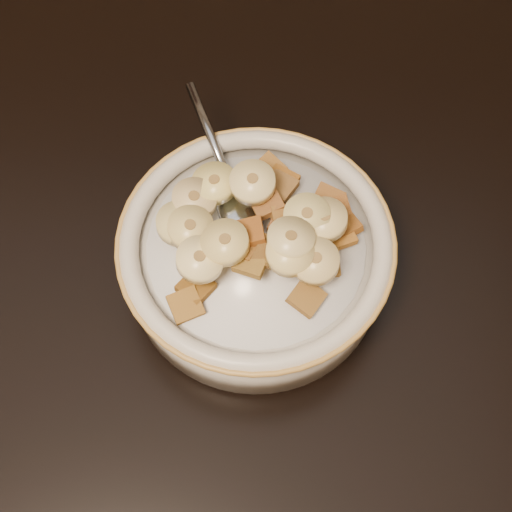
{
  "coord_description": "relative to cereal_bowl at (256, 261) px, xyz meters",
  "views": [
    {
      "loc": [
        0.27,
        -0.27,
        1.22
      ],
      "look_at": [
        0.27,
        -0.04,
        0.78
      ],
      "focal_mm": 50.0,
      "sensor_mm": 36.0,
      "label": 1
    }
  ],
  "objects": [
    {
      "name": "banana_slice_6",
      "position": [
        -0.04,
        0.03,
        0.04
      ],
      "size": [
        0.03,
        0.03,
        0.01
      ],
      "primitive_type": "cylinder",
      "rotation": [
        0.11,
        -0.02,
        1.68
      ],
      "color": "tan",
      "rests_on": "milk"
    },
    {
      "name": "cereal_square_15",
      "position": [
        0.06,
        0.01,
        0.03
      ],
      "size": [
        0.03,
        0.03,
        0.01
      ],
      "primitive_type": "cube",
      "rotation": [
        -0.22,
        -0.09,
        0.52
      ],
      "color": "brown",
      "rests_on": "milk"
    },
    {
      "name": "cereal_square_7",
      "position": [
        0.01,
        0.06,
        0.03
      ],
      "size": [
        0.03,
        0.03,
        0.01
      ],
      "primitive_type": "cube",
      "rotation": [
        -0.18,
        -0.01,
        2.33
      ],
      "color": "brown",
      "rests_on": "milk"
    },
    {
      "name": "banana_slice_3",
      "position": [
        -0.04,
        0.0,
        0.04
      ],
      "size": [
        0.04,
        0.04,
        0.01
      ],
      "primitive_type": "cylinder",
      "rotation": [
        0.08,
        -0.1,
        2.06
      ],
      "color": "#CFC47D",
      "rests_on": "milk"
    },
    {
      "name": "cereal_square_16",
      "position": [
        -0.04,
        -0.03,
        0.03
      ],
      "size": [
        0.03,
        0.03,
        0.01
      ],
      "primitive_type": "cube",
      "rotation": [
        -0.01,
        0.06,
        0.9
      ],
      "color": "brown",
      "rests_on": "milk"
    },
    {
      "name": "banana_slice_5",
      "position": [
        -0.0,
        0.03,
        0.05
      ],
      "size": [
        0.04,
        0.04,
        0.01
      ],
      "primitive_type": "cylinder",
      "rotation": [
        0.04,
        -0.1,
        0.77
      ],
      "color": "#FAE48C",
      "rests_on": "milk"
    },
    {
      "name": "cereal_square_8",
      "position": [
        -0.0,
        -0.0,
        0.05
      ],
      "size": [
        0.02,
        0.02,
        0.01
      ],
      "primitive_type": "cube",
      "rotation": [
        -0.16,
        0.12,
        1.75
      ],
      "color": "brown",
      "rests_on": "milk"
    },
    {
      "name": "cereal_square_9",
      "position": [
        0.02,
        0.05,
        0.03
      ],
      "size": [
        0.03,
        0.03,
        0.01
      ],
      "primitive_type": "cube",
      "rotation": [
        -0.16,
        -0.06,
        2.65
      ],
      "color": "brown",
      "rests_on": "milk"
    },
    {
      "name": "cereal_square_6",
      "position": [
        -0.0,
        -0.02,
        0.04
      ],
      "size": [
        0.03,
        0.03,
        0.01
      ],
      "primitive_type": "cube",
      "rotation": [
        -0.07,
        0.01,
        1.21
      ],
      "color": "olive",
      "rests_on": "milk"
    },
    {
      "name": "banana_slice_7",
      "position": [
        -0.02,
        -0.01,
        0.05
      ],
      "size": [
        0.04,
        0.04,
        0.01
      ],
      "primitive_type": "cylinder",
      "rotation": [
        -0.09,
        -0.08,
        1.0
      ],
      "color": "tan",
      "rests_on": "milk"
    },
    {
      "name": "cereal_square_3",
      "position": [
        -0.04,
        -0.05,
        0.03
      ],
      "size": [
        0.03,
        0.03,
        0.01
      ],
      "primitive_type": "cube",
      "rotation": [
        0.23,
        0.01,
        0.45
      ],
      "color": "olive",
      "rests_on": "milk"
    },
    {
      "name": "cereal_square_19",
      "position": [
        0.05,
        -0.02,
        0.03
      ],
      "size": [
        0.02,
        0.02,
        0.01
      ],
      "primitive_type": "cube",
      "rotation": [
        0.2,
        0.11,
        0.11
      ],
      "color": "brown",
      "rests_on": "milk"
    },
    {
      "name": "cereal_square_18",
      "position": [
        0.06,
        0.02,
        0.03
      ],
      "size": [
        0.02,
        0.03,
        0.01
      ],
      "primitive_type": "cube",
      "rotation": [
        0.19,
        -0.05,
        0.28
      ],
      "color": "#985C24",
      "rests_on": "milk"
    },
    {
      "name": "cereal_square_17",
      "position": [
        -0.01,
        -0.01,
        0.04
      ],
      "size": [
        0.03,
        0.03,
        0.01
      ],
      "primitive_type": "cube",
      "rotation": [
        0.08,
        0.12,
        1.15
      ],
      "color": "brown",
      "rests_on": "milk"
    },
    {
      "name": "cereal_bowl",
      "position": [
        0.0,
        0.0,
        0.0
      ],
      "size": [
        0.18,
        0.18,
        0.04
      ],
      "primitive_type": "cylinder",
      "color": "#B7AFA7",
      "rests_on": "table"
    },
    {
      "name": "cereal_square_11",
      "position": [
        0.01,
        -0.02,
        0.04
      ],
      "size": [
        0.03,
        0.03,
        0.01
      ],
      "primitive_type": "cube",
      "rotation": [
        -0.2,
        -0.02,
        2.75
      ],
      "color": "brown",
      "rests_on": "milk"
    },
    {
      "name": "cereal_square_2",
      "position": [
        -0.04,
        -0.01,
        0.03
      ],
      "size": [
        0.03,
        0.03,
        0.01
      ],
      "primitive_type": "cube",
      "rotation": [
        -0.14,
        -0.07,
        2.14
      ],
      "color": "olive",
      "rests_on": "milk"
    },
    {
      "name": "banana_slice_0",
      "position": [
        -0.03,
        0.04,
        0.04
      ],
      "size": [
        0.03,
        0.03,
        0.01
      ],
      "primitive_type": "cylinder",
      "rotation": [
        -0.02,
        -0.1,
        0.08
      ],
      "color": "#D8C36A",
      "rests_on": "milk"
    },
    {
      "name": "cereal_square_13",
      "position": [
        0.03,
        -0.04,
        0.03
      ],
      "size": [
        0.03,
        0.03,
        0.01
      ],
      "primitive_type": "cube",
      "rotation": [
        0.23,
        0.0,
        0.98
      ],
      "color": "brown",
      "rests_on": "milk"
    },
    {
      "name": "cereal_square_5",
      "position": [
        0.02,
        0.01,
        0.04
      ],
      "size": [
        0.03,
        0.03,
        0.01
      ],
      "primitive_type": "cube",
      "rotation": [
        -0.2,
        -0.12,
        2.73
      ],
      "color": "brown",
      "rests_on": "milk"
    },
    {
      "name": "cereal_square_14",
      "position": [
        0.02,
        0.04,
        0.03
      ],
      "size": [
        0.03,
        0.03,
        0.01
      ],
      "primitive_type": "cube",
      "rotation": [
        0.01,
        0.02,
        2.57
      ],
      "color": "brown",
      "rests_on": "milk"
    },
    {
      "name": "banana_slice_1",
      "position": [
        0.02,
        -0.01,
        0.05
      ],
      "size": [
        0.04,
        0.04,
        0.01
      ],
      "primitive_type": "cylinder",
      "rotation": [
        0.13,
        -0.05,
        2.98
      ],
      "color": "#F8DC9B",
      "rests_on": "milk"
    },
    {
      "name": "cereal_square_12",
      "position": [
        0.05,
        0.03,
        0.03
      ],
      "size": [
        0.03,
        0.03,
        0.01
      ],
      "primitive_type": "cube",
      "rotation": [
        -0.12,
        -0.14,
        2.74
      ],
      "color": "brown",
      "rests_on": "milk"
    },
    {
      "name": "banana_slice_4",
      "position": [
        0.02,
        -0.02,
        0.05
      ],
      "size": [
        0.04,
        0.04,
        0.01
      ],
      "primitive_type": "cylinder",
      "rotation": [
        0.1,
        0.01,
        1.14
      ],
      "color": "#FDE394",
      "rests_on": "milk"
    },
    {
      "name": "cereal_square_4",
      "position": [
        0.04,
        0.0,
        0.03
      ],
      "size": [
        0.03,
        0.03,
        0.01
      ],
      "primitive_type": "cube",
      "rotation": [
        -0.18,
        0.04,
        2.82
      ],
      "color": "brown",
      "rests_on": "milk"
    },
    {
      "name": "cereal_square_10",
      "position": [
        0.02,
        0.01,
        0.04
      ],
      "size": [
        0.02,
        0.02,
        0.01
      ],
      "primitive_type": "cube",
      "rotation": [
        0.14,
        0.16,
        0.26
      ],
      "color": "brown",
      "rests_on": "milk"
    },
    {
      "name": "spoon",
      "position": [
        -0.01,
        0.03,
        0.03
      ],
      "size": [
        0.05,
        0.05,
        0.01
      ],
      "primitive_type": "ellipsoid",
      "rotation": [
        0.0,
        0.0,
        3.54
      ],
      "color": "#8C97A6",
      "rests_on": "cereal_bowl"
    },
    {
      "name": "banana_slice_9",
      "position": [
        -0.05,
        0.01,
        0.04
      ],
      "size": [
        0.04,
        0.04,
        0.01
      ],
      "primitive_type": "cylinder",
      "rotation": [
        -0.03,
        -0.07,
        2.92
      ],
      "color": "#CDBF70",
      "rests_on": "milk"
    },
    {
      "name": "banana_slice_8",
      "position": [
        -0.04,
        -0.02,
        0.05
      ],
      "size": [
        0.04,
        0.04,
        0.01
      ],
      "primitive_type": "cylinder",
      "rotation": [
        0.04,
        -0.11,
        2.46
      ],
      "color": "beige",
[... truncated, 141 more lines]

